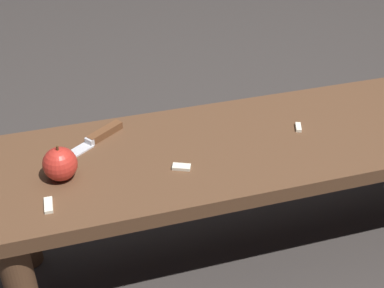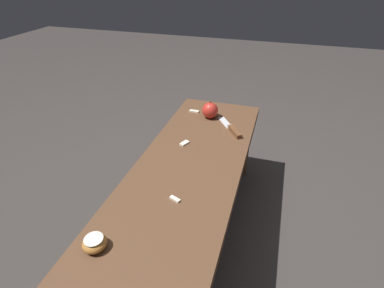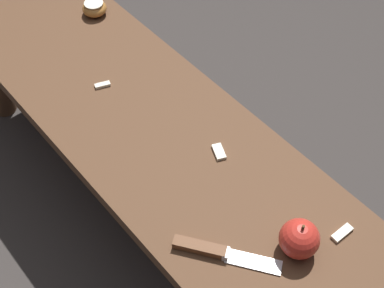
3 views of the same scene
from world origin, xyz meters
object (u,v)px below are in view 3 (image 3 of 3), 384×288
knife (212,251)px  apple_cut (94,8)px  wooden_bench (142,132)px  apple_whole (299,239)px

knife → apple_cut: size_ratio=2.85×
wooden_bench → apple_whole: 0.51m
wooden_bench → apple_whole: (-0.49, -0.02, 0.11)m
wooden_bench → apple_cut: (0.39, -0.13, 0.09)m
knife → apple_cut: bearing=127.5°
knife → apple_whole: (-0.10, -0.14, 0.03)m
apple_whole → wooden_bench: bearing=2.4°
apple_whole → apple_cut: size_ratio=1.32×
apple_whole → knife: bearing=52.7°
knife → wooden_bench: bearing=128.9°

